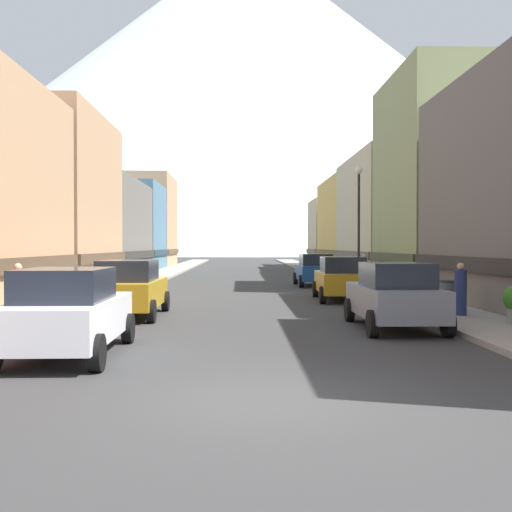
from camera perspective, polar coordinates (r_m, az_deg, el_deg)
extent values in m
plane|color=#343434|center=(9.35, 0.65, -12.88)|extent=(400.00, 400.00, 0.00)
cube|color=gray|center=(44.52, -9.09, -1.83)|extent=(2.50, 100.00, 0.15)
cube|color=gray|center=(44.61, 7.05, -1.82)|extent=(2.50, 100.00, 0.15)
cube|color=tan|center=(34.83, -18.54, 4.67)|extent=(6.07, 10.61, 9.04)
cube|color=brown|center=(34.76, -18.52, -0.14)|extent=(6.37, 10.61, 0.50)
cube|color=#66605B|center=(46.40, -14.80, 2.41)|extent=(7.08, 13.17, 6.87)
cube|color=#2D2B29|center=(46.39, -14.79, 0.14)|extent=(7.38, 13.17, 0.50)
cube|color=slate|center=(57.83, -11.99, 2.56)|extent=(6.81, 9.50, 7.75)
cube|color=#22333F|center=(57.81, -11.98, 0.31)|extent=(7.11, 9.50, 0.50)
cube|color=tan|center=(67.86, -10.62, 3.10)|extent=(7.27, 10.00, 9.57)
cube|color=brown|center=(67.81, -10.61, 0.41)|extent=(7.57, 10.00, 0.50)
cube|color=#8C9966|center=(34.39, 17.11, 6.41)|extent=(6.09, 9.35, 11.06)
cube|color=#3F442D|center=(34.24, 17.08, -0.15)|extent=(6.39, 9.35, 0.50)
cube|color=beige|center=(45.85, 13.22, 3.45)|extent=(7.51, 13.62, 8.50)
cube|color=#595444|center=(45.81, 13.21, 0.14)|extent=(7.81, 13.62, 0.50)
cube|color=#D8B259|center=(58.56, 9.29, 2.78)|extent=(6.13, 12.69, 8.22)
cube|color=brown|center=(58.53, 9.29, 0.33)|extent=(6.43, 12.69, 0.50)
cube|color=beige|center=(69.55, 7.89, 2.07)|extent=(6.88, 8.38, 7.18)
cube|color=#595444|center=(69.54, 7.89, 0.43)|extent=(7.18, 8.38, 0.50)
cube|color=silver|center=(13.33, -16.60, -5.52)|extent=(1.88, 4.42, 0.80)
cube|color=#1E232D|center=(13.03, -16.89, -2.50)|extent=(1.62, 2.22, 0.64)
cylinder|color=black|center=(15.20, -18.39, -6.25)|extent=(0.23, 0.68, 0.68)
cylinder|color=black|center=(14.79, -11.49, -6.42)|extent=(0.23, 0.68, 0.68)
cylinder|color=black|center=(11.58, -14.21, -8.49)|extent=(0.23, 0.68, 0.68)
cube|color=#B28419|center=(20.15, -11.37, -3.32)|extent=(1.87, 4.41, 0.80)
cube|color=#1E232D|center=(19.87, -11.50, -1.30)|extent=(1.61, 2.21, 0.64)
cylinder|color=black|center=(21.98, -12.96, -4.01)|extent=(0.22, 0.68, 0.68)
cylinder|color=black|center=(21.67, -8.19, -4.07)|extent=(0.22, 0.68, 0.68)
cylinder|color=black|center=(18.77, -15.04, -4.87)|extent=(0.22, 0.68, 0.68)
cylinder|color=black|center=(18.42, -9.45, -4.96)|extent=(0.22, 0.68, 0.68)
cube|color=slate|center=(17.34, 12.37, -4.01)|extent=(1.85, 4.41, 0.80)
cube|color=#1E232D|center=(17.05, 12.58, -1.67)|extent=(1.61, 2.21, 0.64)
cylinder|color=black|center=(18.80, 8.44, -4.84)|extent=(0.22, 0.68, 0.68)
cylinder|color=black|center=(19.20, 13.88, -4.73)|extent=(0.22, 0.68, 0.68)
cylinder|color=black|center=(15.58, 10.50, -6.04)|extent=(0.22, 0.68, 0.68)
cylinder|color=black|center=(16.06, 16.98, -5.86)|extent=(0.22, 0.68, 0.68)
cube|color=#B28419|center=(25.95, 7.73, -2.35)|extent=(1.99, 4.46, 0.80)
cube|color=#1E232D|center=(25.67, 7.80, -0.78)|extent=(1.68, 2.25, 0.64)
cylinder|color=black|center=(27.52, 5.39, -2.99)|extent=(0.24, 0.69, 0.68)
cylinder|color=black|center=(27.73, 9.19, -2.97)|extent=(0.24, 0.69, 0.68)
cylinder|color=black|center=(24.24, 6.05, -3.53)|extent=(0.24, 0.69, 0.68)
cylinder|color=black|center=(24.48, 10.35, -3.50)|extent=(0.24, 0.69, 0.68)
cube|color=#19478C|center=(34.97, 5.34, -1.50)|extent=(1.87, 4.41, 0.80)
cube|color=#1E232D|center=(34.70, 5.40, -0.33)|extent=(1.61, 2.21, 0.64)
cylinder|color=black|center=(36.52, 3.59, -2.02)|extent=(0.22, 0.68, 0.68)
cylinder|color=black|center=(36.74, 6.45, -2.00)|extent=(0.22, 0.68, 0.68)
cylinder|color=black|center=(33.24, 4.12, -2.31)|extent=(0.22, 0.68, 0.68)
cylinder|color=black|center=(33.48, 7.26, -2.29)|extent=(0.22, 0.68, 0.68)
cylinder|color=#4C5156|center=(21.09, 17.07, -3.53)|extent=(0.56, 0.56, 0.90)
cylinder|color=#2D2D33|center=(21.05, 17.07, -2.20)|extent=(0.59, 0.59, 0.08)
cylinder|color=navy|center=(19.79, 18.01, -3.17)|extent=(0.36, 0.36, 1.36)
sphere|color=tan|center=(19.75, 18.03, -0.89)|extent=(0.21, 0.21, 0.21)
cylinder|color=brown|center=(17.96, -20.72, -3.54)|extent=(0.36, 0.36, 1.39)
sphere|color=tan|center=(17.91, -20.74, -0.97)|extent=(0.22, 0.22, 0.22)
cylinder|color=#333338|center=(34.00, 9.72, -1.38)|extent=(0.36, 0.36, 1.41)
sphere|color=tan|center=(33.98, 9.72, 0.00)|extent=(0.22, 0.22, 0.22)
cylinder|color=black|center=(30.57, 9.28, 2.19)|extent=(0.12, 0.12, 5.50)
sphere|color=white|center=(30.77, 9.29, 7.66)|extent=(0.36, 0.36, 0.36)
cone|color=silver|center=(276.65, -0.91, 14.39)|extent=(299.02, 299.02, 133.02)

